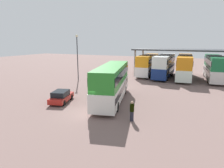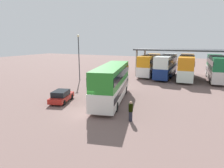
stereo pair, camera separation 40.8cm
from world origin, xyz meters
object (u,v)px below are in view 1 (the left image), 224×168
(parked_hatchback, at_px, (61,96))
(double_decker_end_of_row, at_px, (214,67))
(pedestrian_waiting, at_px, (132,111))
(lamppost_tall, at_px, (77,52))
(double_decker_near_canopy, at_px, (148,64))
(double_decker_mid_row, at_px, (164,65))
(double_decker_main, at_px, (112,82))
(double_decker_far_right, at_px, (184,66))

(parked_hatchback, height_order, double_decker_end_of_row, double_decker_end_of_row)
(pedestrian_waiting, bearing_deg, double_decker_end_of_row, -41.67)
(parked_hatchback, xyz_separation_m, lamppost_tall, (-5.41, 11.46, 4.28))
(double_decker_near_canopy, bearing_deg, double_decker_end_of_row, -92.34)
(double_decker_mid_row, bearing_deg, double_decker_main, 171.02)
(double_decker_mid_row, relative_size, double_decker_end_of_row, 0.94)
(double_decker_far_right, height_order, double_decker_end_of_row, double_decker_end_of_row)
(double_decker_far_right, relative_size, double_decker_end_of_row, 0.99)
(double_decker_main, bearing_deg, double_decker_far_right, -33.54)
(parked_hatchback, height_order, double_decker_mid_row, double_decker_mid_row)
(double_decker_far_right, bearing_deg, pedestrian_waiting, 170.14)
(double_decker_main, xyz_separation_m, parked_hatchback, (-5.02, -2.83, -1.59))
(lamppost_tall, bearing_deg, parked_hatchback, -64.73)
(double_decker_main, bearing_deg, lamppost_tall, 36.49)
(double_decker_mid_row, distance_m, double_decker_far_right, 3.61)
(double_decker_near_canopy, bearing_deg, pedestrian_waiting, -170.57)
(pedestrian_waiting, bearing_deg, double_decker_mid_row, -21.27)
(double_decker_end_of_row, height_order, pedestrian_waiting, double_decker_end_of_row)
(double_decker_main, height_order, parked_hatchback, double_decker_main)
(parked_hatchback, bearing_deg, double_decker_near_canopy, -27.38)
(double_decker_end_of_row, bearing_deg, lamppost_tall, 110.55)
(lamppost_tall, distance_m, pedestrian_waiting, 19.99)
(lamppost_tall, xyz_separation_m, pedestrian_waiting, (14.41, -13.26, -4.04))
(double_decker_mid_row, distance_m, lamppost_tall, 16.41)
(double_decker_main, xyz_separation_m, double_decker_near_canopy, (-0.66, 18.87, -0.02))
(double_decker_far_right, bearing_deg, double_decker_end_of_row, -84.32)
(double_decker_end_of_row, bearing_deg, double_decker_mid_row, 90.56)
(double_decker_end_of_row, height_order, lamppost_tall, lamppost_tall)
(double_decker_mid_row, bearing_deg, double_decker_end_of_row, -85.21)
(double_decker_mid_row, relative_size, lamppost_tall, 1.40)
(double_decker_main, height_order, double_decker_mid_row, double_decker_mid_row)
(double_decker_main, relative_size, double_decker_end_of_row, 0.96)
(double_decker_near_canopy, height_order, double_decker_far_right, double_decker_far_right)
(double_decker_near_canopy, distance_m, lamppost_tall, 14.41)
(double_decker_main, bearing_deg, double_decker_near_canopy, -11.92)
(lamppost_tall, bearing_deg, double_decker_near_canopy, 46.35)
(double_decker_mid_row, height_order, double_decker_end_of_row, double_decker_end_of_row)
(double_decker_near_canopy, height_order, double_decker_mid_row, double_decker_mid_row)
(lamppost_tall, bearing_deg, double_decker_main, -39.59)
(double_decker_main, relative_size, pedestrian_waiting, 6.25)
(pedestrian_waiting, bearing_deg, lamppost_tall, 23.08)
(double_decker_main, distance_m, double_decker_far_right, 19.03)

